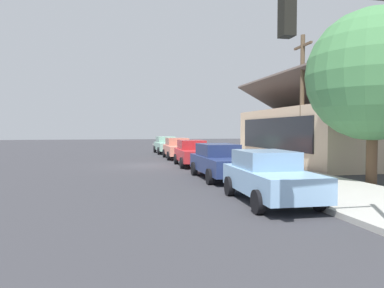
{
  "coord_description": "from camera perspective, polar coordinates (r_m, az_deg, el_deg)",
  "views": [
    {
      "loc": [
        22.38,
        -2.09,
        2.28
      ],
      "look_at": [
        -1.17,
        3.08,
        1.28
      ],
      "focal_mm": 33.5,
      "sensor_mm": 36.0,
      "label": 1
    }
  ],
  "objects": [
    {
      "name": "utility_pole_wooden",
      "position": [
        21.0,
        17.13,
        6.77
      ],
      "size": [
        1.8,
        0.24,
        7.5
      ],
      "color": "brown",
      "rests_on": "ground"
    },
    {
      "name": "car_cherry",
      "position": [
        22.21,
        0.05,
        -1.42
      ],
      "size": [
        4.39,
        2.07,
        1.59
      ],
      "rotation": [
        0.0,
        0.0,
        -0.04
      ],
      "color": "red",
      "rests_on": "ground"
    },
    {
      "name": "car_skyblue",
      "position": [
        11.46,
        12.14,
        -5.02
      ],
      "size": [
        4.43,
        2.15,
        1.59
      ],
      "rotation": [
        0.0,
        0.0,
        -0.03
      ],
      "color": "#8CB7E0",
      "rests_on": "ground"
    },
    {
      "name": "ground_plane",
      "position": [
        22.59,
        -7.02,
        -3.44
      ],
      "size": [
        120.0,
        120.0,
        0.0
      ],
      "primitive_type": "plane",
      "color": "#38383D"
    },
    {
      "name": "sidewalk_curb",
      "position": [
        23.77,
        6.56,
        -2.95
      ],
      "size": [
        60.0,
        4.2,
        0.16
      ],
      "primitive_type": "cube",
      "color": "#B2AFA8",
      "rests_on": "ground"
    },
    {
      "name": "car_coral",
      "position": [
        27.8,
        -2.31,
        -0.65
      ],
      "size": [
        4.74,
        2.11,
        1.59
      ],
      "rotation": [
        0.0,
        0.0,
        -0.03
      ],
      "color": "#EA8C75",
      "rests_on": "ground"
    },
    {
      "name": "shade_tree",
      "position": [
        16.68,
        26.91,
        9.74
      ],
      "size": [
        5.4,
        5.4,
        7.2
      ],
      "color": "brown",
      "rests_on": "ground"
    },
    {
      "name": "traffic_light_main",
      "position": [
        7.72,
        25.21,
        11.2
      ],
      "size": [
        0.37,
        2.79,
        5.2
      ],
      "color": "#383833",
      "rests_on": "ground"
    },
    {
      "name": "car_navy",
      "position": [
        16.52,
        4.41,
        -2.71
      ],
      "size": [
        4.85,
        2.03,
        1.59
      ],
      "rotation": [
        0.0,
        0.0,
        -0.0
      ],
      "color": "navy",
      "rests_on": "ground"
    },
    {
      "name": "fire_hydrant_red",
      "position": [
        25.09,
        2.17,
        -1.71
      ],
      "size": [
        0.22,
        0.22,
        0.71
      ],
      "color": "red",
      "rests_on": "sidewalk_curb"
    },
    {
      "name": "storefront_building",
      "position": [
        25.86,
        20.6,
        1.51
      ],
      "size": [
        12.86,
        8.12,
        5.83
      ],
      "color": "#CCB293",
      "rests_on": "ground"
    },
    {
      "name": "car_seafoam",
      "position": [
        33.86,
        -4.16,
        -0.12
      ],
      "size": [
        4.66,
        2.04,
        1.59
      ],
      "rotation": [
        0.0,
        0.0,
        0.01
      ],
      "color": "#9ED1BC",
      "rests_on": "ground"
    }
  ]
}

